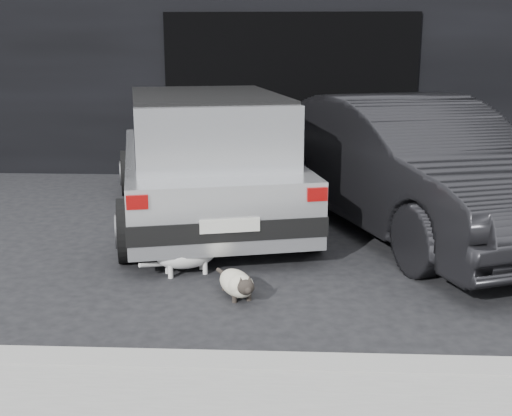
{
  "coord_description": "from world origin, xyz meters",
  "views": [
    {
      "loc": [
        0.95,
        -6.41,
        2.13
      ],
      "look_at": [
        0.67,
        -0.46,
        0.59
      ],
      "focal_mm": 45.0,
      "sensor_mm": 36.0,
      "label": 1
    }
  ],
  "objects_px": {
    "second_car": "(411,166)",
    "cat_siamese": "(238,284)",
    "silver_hatchback": "(205,152)",
    "cat_white": "(190,254)"
  },
  "relations": [
    {
      "from": "second_car",
      "to": "cat_siamese",
      "type": "height_order",
      "value": "second_car"
    },
    {
      "from": "silver_hatchback",
      "to": "cat_white",
      "type": "bearing_deg",
      "value": -101.03
    },
    {
      "from": "second_car",
      "to": "cat_siamese",
      "type": "distance_m",
      "value": 2.86
    },
    {
      "from": "silver_hatchback",
      "to": "cat_siamese",
      "type": "bearing_deg",
      "value": -90.25
    },
    {
      "from": "cat_white",
      "to": "silver_hatchback",
      "type": "bearing_deg",
      "value": 160.78
    },
    {
      "from": "cat_siamese",
      "to": "second_car",
      "type": "bearing_deg",
      "value": -153.23
    },
    {
      "from": "second_car",
      "to": "cat_siamese",
      "type": "relative_size",
      "value": 6.64
    },
    {
      "from": "cat_siamese",
      "to": "silver_hatchback",
      "type": "bearing_deg",
      "value": -99.01
    },
    {
      "from": "silver_hatchback",
      "to": "cat_siamese",
      "type": "distance_m",
      "value": 2.63
    },
    {
      "from": "silver_hatchback",
      "to": "second_car",
      "type": "height_order",
      "value": "silver_hatchback"
    }
  ]
}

